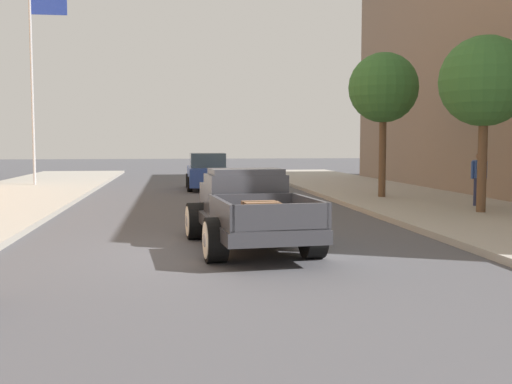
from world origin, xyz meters
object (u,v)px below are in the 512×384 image
(car_background_blue, at_px, (207,173))
(street_tree_nearest, at_px, (485,82))
(hotrod_truck_gunmetal, at_px, (246,209))
(pedestrian_sidewalk_right, at_px, (479,176))
(street_tree_second, at_px, (383,88))
(flagpole, at_px, (37,64))

(car_background_blue, xyz_separation_m, street_tree_nearest, (7.08, -11.45, 3.03))
(hotrod_truck_gunmetal, height_order, pedestrian_sidewalk_right, pedestrian_sidewalk_right)
(car_background_blue, distance_m, pedestrian_sidewalk_right, 12.57)
(car_background_blue, distance_m, street_tree_second, 9.30)
(flagpole, bearing_deg, pedestrian_sidewalk_right, -37.29)
(flagpole, xyz_separation_m, street_tree_nearest, (14.83, -13.58, -1.97))
(car_background_blue, relative_size, pedestrian_sidewalk_right, 2.61)
(pedestrian_sidewalk_right, bearing_deg, street_tree_nearest, -115.65)
(hotrod_truck_gunmetal, bearing_deg, pedestrian_sidewalk_right, 34.79)
(hotrod_truck_gunmetal, bearing_deg, street_tree_nearest, 28.34)
(car_background_blue, height_order, street_tree_second, street_tree_second)
(hotrod_truck_gunmetal, bearing_deg, flagpole, 113.72)
(hotrod_truck_gunmetal, xyz_separation_m, flagpole, (-7.66, 17.44, 5.02))
(car_background_blue, distance_m, flagpole, 9.46)
(flagpole, bearing_deg, street_tree_second, -31.55)
(street_tree_nearest, xyz_separation_m, street_tree_second, (-1.10, 5.15, 0.26))
(pedestrian_sidewalk_right, bearing_deg, hotrod_truck_gunmetal, -145.21)
(hotrod_truck_gunmetal, xyz_separation_m, street_tree_nearest, (7.17, 3.87, 3.04))
(pedestrian_sidewalk_right, xyz_separation_m, flagpole, (-15.63, 11.90, 4.68))
(car_background_blue, bearing_deg, pedestrian_sidewalk_right, -51.11)
(hotrod_truck_gunmetal, height_order, street_tree_second, street_tree_second)
(hotrod_truck_gunmetal, bearing_deg, street_tree_second, 56.04)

